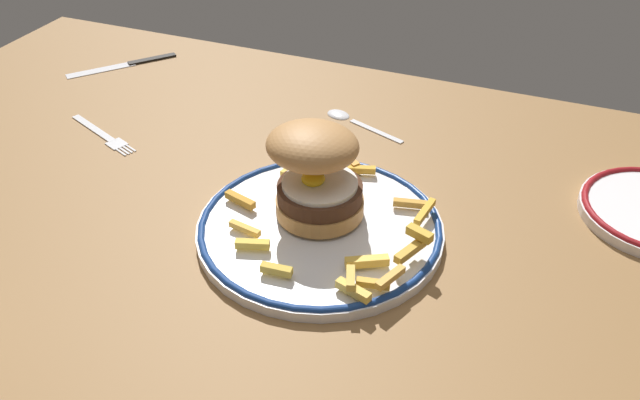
# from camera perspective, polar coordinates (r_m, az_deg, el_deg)

# --- Properties ---
(ground_plane) EXTENTS (1.32, 0.94, 0.04)m
(ground_plane) POSITION_cam_1_polar(r_m,az_deg,el_deg) (0.74, -4.70, -4.97)
(ground_plane) COLOR olive
(dinner_plate) EXTENTS (0.27, 0.27, 0.02)m
(dinner_plate) POSITION_cam_1_polar(r_m,az_deg,el_deg) (0.73, 0.00, -2.39)
(dinner_plate) COLOR silver
(dinner_plate) RESTS_ON ground_plane
(burger) EXTENTS (0.12, 0.11, 0.11)m
(burger) POSITION_cam_1_polar(r_m,az_deg,el_deg) (0.72, -0.36, 2.66)
(burger) COLOR #B47E42
(burger) RESTS_ON dinner_plate
(fries_pile) EXTENTS (0.25, 0.24, 0.03)m
(fries_pile) POSITION_cam_1_polar(r_m,az_deg,el_deg) (0.72, 2.05, -1.91)
(fries_pile) COLOR gold
(fries_pile) RESTS_ON dinner_plate
(fork) EXTENTS (0.14, 0.07, 0.00)m
(fork) POSITION_cam_1_polar(r_m,az_deg,el_deg) (0.96, -18.13, 5.38)
(fork) COLOR silver
(fork) RESTS_ON ground_plane
(knife) EXTENTS (0.13, 0.15, 0.01)m
(knife) POSITION_cam_1_polar(r_m,az_deg,el_deg) (1.16, -15.92, 11.27)
(knife) COLOR black
(knife) RESTS_ON ground_plane
(spoon) EXTENTS (0.13, 0.06, 0.01)m
(spoon) POSITION_cam_1_polar(r_m,az_deg,el_deg) (0.95, 2.27, 7.20)
(spoon) COLOR silver
(spoon) RESTS_ON ground_plane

